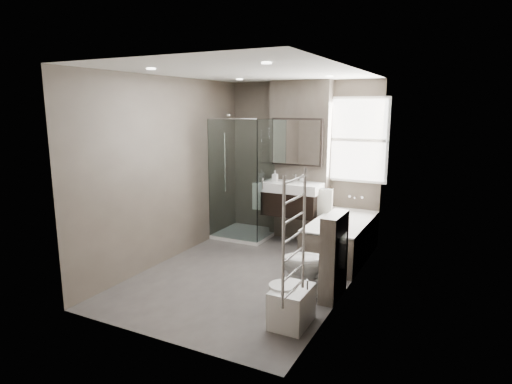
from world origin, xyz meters
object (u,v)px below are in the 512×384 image
Objects in this scene: vanity at (291,198)px; bathtub at (341,237)px; bidet at (291,305)px; toilet at (313,263)px.

vanity is 1.07m from bathtub.
vanity is at bearing 112.29° from bidet.
vanity is at bearing -164.62° from toilet.
bidet is at bearing -11.22° from toilet.
bathtub is (0.92, -0.33, -0.43)m from vanity.
toilet is (0.05, -1.37, 0.06)m from bathtub.
vanity is 1.87× the size of bidet.
bathtub is 2.15m from bidet.
bidet is (1.01, -2.48, -0.53)m from vanity.
bathtub is at bearing 167.43° from toilet.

